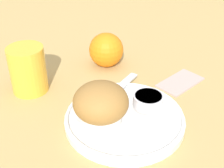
{
  "coord_description": "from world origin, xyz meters",
  "views": [
    {
      "loc": [
        -0.32,
        -0.33,
        0.37
      ],
      "look_at": [
        0.01,
        0.03,
        0.06
      ],
      "focal_mm": 50.0,
      "sensor_mm": 36.0,
      "label": 1
    }
  ],
  "objects_px": {
    "muffin": "(99,103)",
    "orange_fruit": "(106,50)",
    "butter_knife": "(110,96)",
    "juice_glass": "(28,69)"
  },
  "relations": [
    {
      "from": "muffin",
      "to": "orange_fruit",
      "type": "relative_size",
      "value": 1.19
    },
    {
      "from": "muffin",
      "to": "juice_glass",
      "type": "bearing_deg",
      "value": 98.31
    },
    {
      "from": "muffin",
      "to": "orange_fruit",
      "type": "height_order",
      "value": "muffin"
    },
    {
      "from": "butter_knife",
      "to": "juice_glass",
      "type": "bearing_deg",
      "value": 105.19
    },
    {
      "from": "orange_fruit",
      "to": "juice_glass",
      "type": "height_order",
      "value": "juice_glass"
    },
    {
      "from": "orange_fruit",
      "to": "butter_knife",
      "type": "bearing_deg",
      "value": -129.79
    },
    {
      "from": "orange_fruit",
      "to": "muffin",
      "type": "bearing_deg",
      "value": -135.22
    },
    {
      "from": "butter_knife",
      "to": "muffin",
      "type": "bearing_deg",
      "value": -161.92
    },
    {
      "from": "butter_knife",
      "to": "juice_glass",
      "type": "relative_size",
      "value": 1.96
    },
    {
      "from": "muffin",
      "to": "butter_knife",
      "type": "relative_size",
      "value": 0.5
    }
  ]
}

